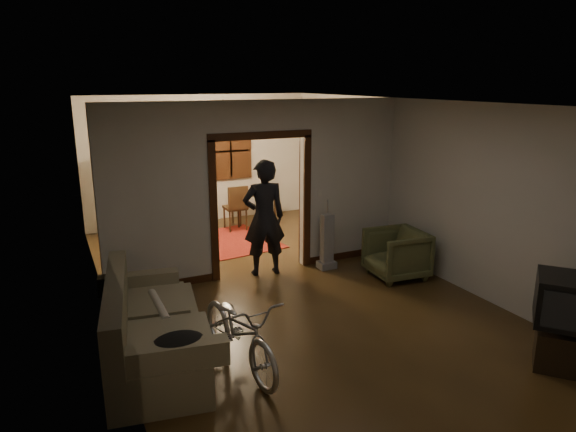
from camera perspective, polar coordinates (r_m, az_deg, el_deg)
floor at (r=8.01m, az=-0.92°, el=-7.82°), size 5.00×8.50×0.01m
ceiling at (r=7.40m, az=-1.02°, el=12.62°), size 5.00×8.50×0.01m
wall_back at (r=11.53m, az=-9.76°, el=6.21°), size 5.00×0.02×2.80m
wall_left at (r=6.97m, az=-20.05°, el=-0.09°), size 0.02×8.50×2.80m
wall_right at (r=8.89m, az=13.91°, el=3.46°), size 0.02×8.50×2.80m
partition_wall at (r=8.26m, az=-3.12°, el=3.03°), size 5.00×0.14×2.80m
door_casing at (r=8.32m, az=-3.09°, el=1.01°), size 1.74×0.20×2.32m
far_window at (r=11.67m, az=-6.41°, el=7.18°), size 0.98×0.06×1.28m
chandelier at (r=9.75m, az=-7.16°, el=10.40°), size 0.24×0.24×0.24m
light_switch at (r=8.66m, az=3.53°, el=2.57°), size 0.08×0.01×0.12m
sofa at (r=6.01m, az=-14.54°, el=-11.09°), size 1.33×2.34×1.02m
rolled_paper at (r=6.28m, az=-14.19°, el=-9.66°), size 0.11×0.85×0.11m
jacket at (r=5.14m, az=-12.08°, el=-13.44°), size 0.49×0.37×0.14m
bicycle at (r=5.77m, az=-5.41°, el=-12.55°), size 0.78×1.72×0.87m
armchair at (r=8.44m, az=11.95°, el=-4.13°), size 0.93×0.90×0.78m
tv_stand at (r=6.56m, az=27.69°, el=-12.88°), size 0.66×0.65×0.44m
crt_tv at (r=6.33m, az=28.31°, el=-8.23°), size 0.83×0.82×0.53m
vacuum at (r=8.64m, az=4.36°, el=-2.82°), size 0.33×0.28×0.95m
person at (r=8.25m, az=-2.67°, el=-0.20°), size 0.74×0.54×1.90m
oriental_rug at (r=10.24m, az=-6.08°, el=-2.74°), size 1.66×2.05×0.01m
locker at (r=11.04m, az=-16.56°, el=2.45°), size 0.87×0.54×1.67m
globe at (r=10.87m, az=-16.99°, el=8.15°), size 0.25×0.25×0.25m
desk at (r=11.38m, az=-3.85°, el=0.89°), size 0.96×0.55×0.70m
desk_chair at (r=10.88m, az=-5.90°, el=0.93°), size 0.54×0.54×0.97m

